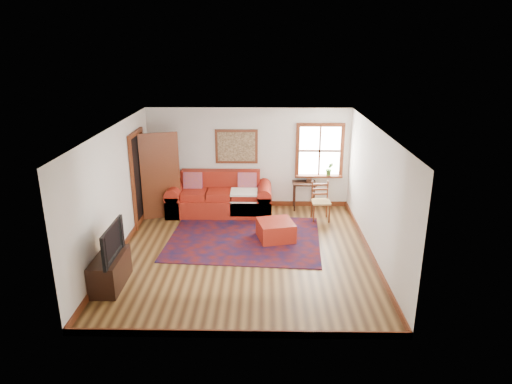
{
  "coord_description": "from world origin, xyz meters",
  "views": [
    {
      "loc": [
        0.37,
        -8.26,
        4.06
      ],
      "look_at": [
        0.22,
        0.6,
        1.08
      ],
      "focal_mm": 32.0,
      "sensor_mm": 36.0,
      "label": 1
    }
  ],
  "objects_px": {
    "side_table": "(304,187)",
    "ladder_back_chair": "(320,200)",
    "red_leather_sofa": "(220,199)",
    "media_cabinet": "(110,271)",
    "red_ottoman": "(276,230)"
  },
  "relations": [
    {
      "from": "red_leather_sofa",
      "to": "red_ottoman",
      "type": "relative_size",
      "value": 3.52
    },
    {
      "from": "red_leather_sofa",
      "to": "ladder_back_chair",
      "type": "bearing_deg",
      "value": -10.19
    },
    {
      "from": "ladder_back_chair",
      "to": "side_table",
      "type": "bearing_deg",
      "value": 115.21
    },
    {
      "from": "red_leather_sofa",
      "to": "media_cabinet",
      "type": "relative_size",
      "value": 2.49
    },
    {
      "from": "red_leather_sofa",
      "to": "side_table",
      "type": "xyz_separation_m",
      "value": [
        2.07,
        0.27,
        0.25
      ]
    },
    {
      "from": "side_table",
      "to": "ladder_back_chair",
      "type": "relative_size",
      "value": 0.76
    },
    {
      "from": "red_ottoman",
      "to": "side_table",
      "type": "height_order",
      "value": "side_table"
    },
    {
      "from": "media_cabinet",
      "to": "side_table",
      "type": "bearing_deg",
      "value": 46.59
    },
    {
      "from": "side_table",
      "to": "media_cabinet",
      "type": "height_order",
      "value": "side_table"
    },
    {
      "from": "red_leather_sofa",
      "to": "side_table",
      "type": "distance_m",
      "value": 2.1
    },
    {
      "from": "red_leather_sofa",
      "to": "ladder_back_chair",
      "type": "relative_size",
      "value": 2.77
    },
    {
      "from": "red_ottoman",
      "to": "media_cabinet",
      "type": "relative_size",
      "value": 0.71
    },
    {
      "from": "ladder_back_chair",
      "to": "media_cabinet",
      "type": "height_order",
      "value": "ladder_back_chair"
    },
    {
      "from": "side_table",
      "to": "ladder_back_chair",
      "type": "bearing_deg",
      "value": -64.79
    },
    {
      "from": "ladder_back_chair",
      "to": "media_cabinet",
      "type": "bearing_deg",
      "value": -141.56
    }
  ]
}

